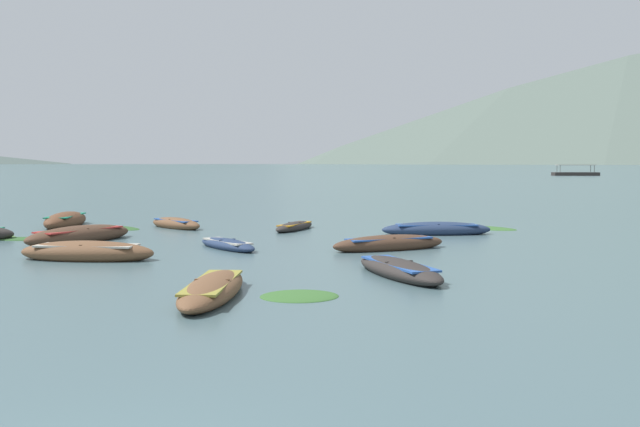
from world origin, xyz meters
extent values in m
plane|color=#476066|center=(0.00, 1500.00, 0.00)|extent=(6000.00, 6000.00, 0.00)
cone|color=#4C5B56|center=(-782.88, 1784.24, 205.54)|extent=(1780.88, 1780.88, 411.08)
cone|color=slate|center=(96.56, 1797.15, 229.43)|extent=(1126.90, 1126.90, 458.86)
ellipsoid|color=#4C3323|center=(-8.34, 19.28, 0.22)|extent=(3.24, 4.74, 0.74)
cube|color=#B22D28|center=(-8.34, 19.28, 0.44)|extent=(2.34, 3.41, 0.05)
cube|color=#4C3323|center=(-8.34, 19.28, 0.49)|extent=(0.89, 0.48, 0.04)
ellipsoid|color=#2D2826|center=(3.07, 12.53, 0.16)|extent=(2.74, 4.22, 0.53)
cube|color=#28519E|center=(3.07, 12.53, 0.32)|extent=(1.97, 3.04, 0.05)
cube|color=#2D2826|center=(3.07, 12.53, 0.37)|extent=(0.72, 0.39, 0.04)
ellipsoid|color=navy|center=(4.90, 22.91, 0.19)|extent=(4.54, 1.82, 0.64)
cube|color=#28519E|center=(4.90, 22.91, 0.38)|extent=(3.27, 1.31, 0.05)
cube|color=navy|center=(4.90, 22.91, 0.43)|extent=(0.20, 0.83, 0.04)
ellipsoid|color=brown|center=(-11.60, 25.20, 0.24)|extent=(1.99, 4.53, 0.80)
cube|color=#197A56|center=(-11.60, 25.20, 0.48)|extent=(1.43, 3.26, 0.05)
cube|color=brown|center=(-11.60, 25.20, 0.53)|extent=(0.94, 0.21, 0.04)
ellipsoid|color=#2D2826|center=(-1.02, 24.28, 0.13)|extent=(1.76, 3.52, 0.44)
cube|color=orange|center=(-1.02, 24.28, 0.26)|extent=(1.27, 2.53, 0.05)
cube|color=#2D2826|center=(-1.02, 24.28, 0.31)|extent=(0.56, 0.24, 0.04)
ellipsoid|color=brown|center=(-6.10, 14.76, 0.21)|extent=(4.14, 1.42, 0.71)
cube|color=#B7B2A3|center=(-6.10, 14.76, 0.42)|extent=(2.98, 1.02, 0.05)
cube|color=brown|center=(-6.10, 14.76, 0.47)|extent=(0.11, 0.89, 0.04)
ellipsoid|color=#4C3323|center=(2.91, 17.88, 0.19)|extent=(4.10, 2.85, 0.62)
cube|color=#28519E|center=(2.91, 17.88, 0.37)|extent=(2.95, 2.05, 0.05)
cube|color=#4C3323|center=(2.91, 17.88, 0.42)|extent=(0.40, 0.66, 0.04)
ellipsoid|color=navy|center=(-2.51, 17.70, 0.13)|extent=(2.83, 3.08, 0.42)
cube|color=#B7B2A3|center=(-2.51, 17.70, 0.25)|extent=(2.04, 2.22, 0.05)
cube|color=navy|center=(-2.51, 17.70, 0.30)|extent=(0.49, 0.44, 0.04)
ellipsoid|color=brown|center=(-1.03, 9.42, 0.16)|extent=(1.23, 4.35, 0.54)
cube|color=olive|center=(-1.03, 9.42, 0.32)|extent=(0.89, 3.13, 0.05)
cube|color=brown|center=(-1.03, 9.42, 0.37)|extent=(0.76, 0.10, 0.04)
ellipsoid|color=brown|center=(-6.35, 24.73, 0.17)|extent=(3.27, 3.06, 0.58)
cube|color=#28519E|center=(-6.35, 24.73, 0.35)|extent=(2.35, 2.20, 0.05)
cube|color=brown|center=(-6.35, 24.73, 0.40)|extent=(0.51, 0.56, 0.04)
cube|color=#2D2826|center=(45.11, 147.94, 0.27)|extent=(9.60, 3.38, 0.90)
cylinder|color=#4C4742|center=(48.66, 149.22, 1.40)|extent=(0.10, 0.10, 1.80)
cylinder|color=#4C4742|center=(48.76, 146.98, 1.40)|extent=(0.10, 0.10, 1.80)
cylinder|color=#4C4742|center=(41.46, 148.89, 1.40)|extent=(0.10, 0.10, 1.80)
cylinder|color=#4C4742|center=(41.56, 146.65, 1.40)|extent=(0.10, 0.10, 1.80)
cube|color=#9E998E|center=(45.11, 147.94, 2.29)|extent=(8.07, 2.84, 0.12)
ellipsoid|color=#2D5628|center=(-8.88, 24.41, 0.00)|extent=(3.08, 2.80, 0.14)
ellipsoid|color=#38662D|center=(0.84, 9.63, 0.00)|extent=(1.97, 1.76, 0.14)
ellipsoid|color=#38662D|center=(7.19, 25.72, 0.00)|extent=(3.42, 3.15, 0.14)
ellipsoid|color=#2D5628|center=(-10.76, 19.85, 0.00)|extent=(3.23, 1.29, 0.14)
camera|label=1|loc=(2.49, -5.07, 2.90)|focal=38.87mm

